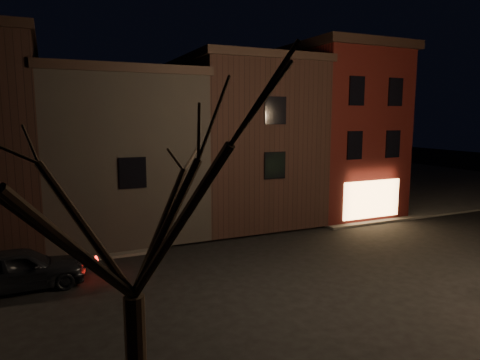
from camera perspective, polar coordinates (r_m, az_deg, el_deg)
name	(u,v)px	position (r m, az deg, el deg)	size (l,w,h in m)	color
ground	(307,273)	(17.70, 8.87, -12.19)	(120.00, 120.00, 0.00)	black
sidewalk_far_right	(365,178)	(45.07, 16.37, 0.24)	(30.00, 30.00, 0.12)	#2D2B28
corner_building	(332,129)	(28.94, 12.20, 6.65)	(6.50, 8.50, 10.50)	#3E0D0B
row_building_a	(236,139)	(26.59, -0.59, 5.47)	(7.30, 10.30, 9.40)	black
row_building_b	(116,151)	(24.64, -16.26, 3.74)	(7.80, 10.30, 8.40)	black
bare_tree_left	(129,166)	(6.97, -14.61, 1.83)	(5.60, 5.60, 7.50)	black
parked_car_a	(19,269)	(17.65, -27.33, -10.48)	(1.82, 4.51, 1.54)	black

